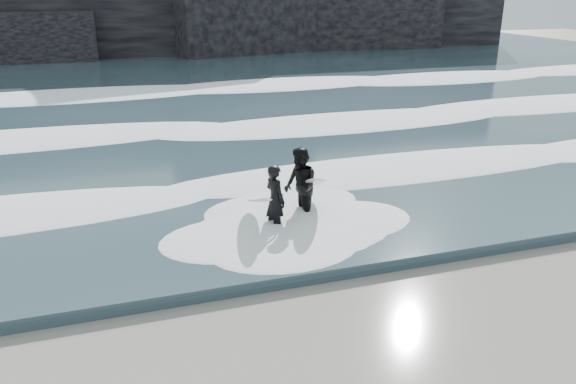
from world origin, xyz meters
The scene contains 6 objects.
sea centered at (0.00, 29.00, 0.15)m, with size 90.00×52.00×0.30m, color #283D46.
foam_near centered at (0.00, 9.00, 0.40)m, with size 60.00×3.20×0.20m, color white.
foam_mid centered at (0.00, 16.00, 0.42)m, with size 60.00×4.00×0.24m, color white.
foam_far centered at (0.00, 25.00, 0.45)m, with size 60.00×4.80×0.30m, color white.
surfer_left centered at (1.01, 5.77, 0.92)m, with size 1.07×2.03×1.83m.
surfer_right centered at (1.94, 6.21, 1.03)m, with size 1.42×2.06×2.05m.
Camera 1 is at (-2.59, -6.72, 5.96)m, focal length 35.00 mm.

